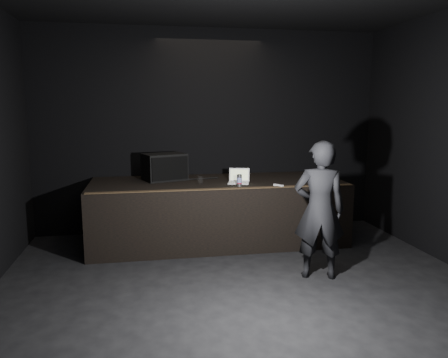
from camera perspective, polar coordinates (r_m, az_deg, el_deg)
ground at (r=4.76m, az=4.77°, el=-17.80°), size 7.00×7.00×0.00m
room_walls at (r=4.24m, az=5.15°, el=7.32°), size 6.10×7.10×3.52m
stage_riser at (r=7.11m, az=-0.91°, el=-4.22°), size 4.00×1.50×1.00m
riser_lip at (r=6.32m, az=0.13°, el=-1.26°), size 3.92×0.10×0.01m
stage_monitor at (r=7.12m, az=-7.77°, el=1.58°), size 0.76×0.65×0.43m
cable at (r=7.11m, az=-4.59°, el=-0.05°), size 0.99×0.21×0.02m
laptop at (r=6.82m, az=1.96°, el=-0.02°), size 0.39×0.36×0.22m
beer_can at (r=6.51m, az=2.02°, el=-0.19°), size 0.08×0.08×0.18m
plastic_cup at (r=6.78m, az=-3.10°, el=-0.10°), size 0.09×0.09×0.11m
wii_remote at (r=6.56m, az=7.14°, el=-0.84°), size 0.12×0.17×0.03m
person at (r=5.67m, az=12.36°, el=-3.98°), size 0.73×0.57×1.77m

